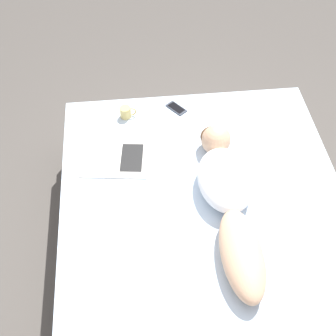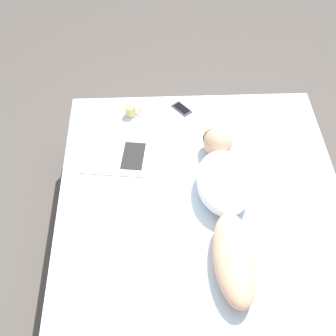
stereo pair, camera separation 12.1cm
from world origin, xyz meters
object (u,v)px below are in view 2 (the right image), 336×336
at_px(person, 226,198).
at_px(cell_phone, 182,109).
at_px(coffee_mug, 131,110).
at_px(open_magazine, 118,155).

bearing_deg(person, cell_phone, 103.44).
height_order(person, coffee_mug, person).
relative_size(person, coffee_mug, 10.85).
distance_m(open_magazine, coffee_mug, 0.39).
relative_size(person, open_magazine, 2.64).
distance_m(open_magazine, cell_phone, 0.61).
relative_size(open_magazine, coffee_mug, 4.11).
distance_m(coffee_mug, cell_phone, 0.36).
bearing_deg(person, coffee_mug, 124.53).
height_order(person, cell_phone, person).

